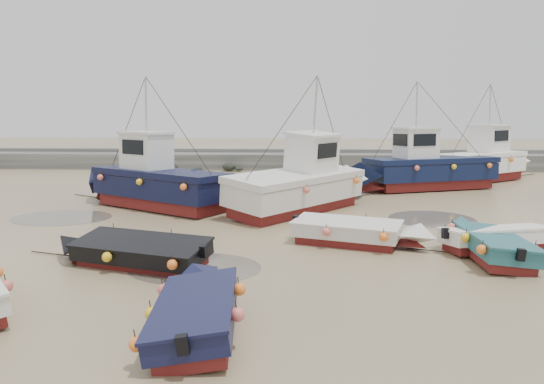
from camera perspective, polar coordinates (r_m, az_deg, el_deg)
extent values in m
plane|color=tan|center=(19.34, 2.75, -5.39)|extent=(120.00, 120.00, 0.00)
cube|color=slate|center=(40.93, 2.69, 3.30)|extent=(60.00, 2.20, 1.20)
cube|color=slate|center=(42.07, 2.69, 4.46)|extent=(60.00, 0.60, 0.25)
ellipsoid|color=black|center=(38.36, 10.33, 2.29)|extent=(0.84, 0.86, 0.51)
ellipsoid|color=black|center=(40.31, 13.85, 2.58)|extent=(0.98, 1.07, 0.72)
ellipsoid|color=black|center=(41.07, 22.87, 2.13)|extent=(0.78, 0.90, 0.59)
ellipsoid|color=black|center=(39.75, -4.66, 2.73)|extent=(0.99, 0.80, 0.58)
ellipsoid|color=black|center=(40.66, 20.15, 2.11)|extent=(0.54, 0.46, 0.30)
ellipsoid|color=black|center=(40.17, 16.65, 2.25)|extent=(0.61, 0.47, 0.46)
ellipsoid|color=black|center=(39.49, -3.58, 2.51)|extent=(0.61, 0.53, 0.32)
ellipsoid|color=black|center=(41.11, 18.21, 2.36)|extent=(0.67, 0.55, 0.43)
ellipsoid|color=black|center=(39.38, -10.79, 2.59)|extent=(1.09, 0.88, 0.72)
ellipsoid|color=black|center=(39.30, -7.95, 2.43)|extent=(0.65, 0.60, 0.37)
ellipsoid|color=black|center=(39.55, 16.55, 2.29)|extent=(0.88, 0.64, 0.62)
ellipsoid|color=black|center=(38.60, 1.31, 2.38)|extent=(0.64, 0.62, 0.48)
ellipsoid|color=black|center=(40.20, 13.94, 2.34)|extent=(0.55, 0.45, 0.29)
cylinder|color=#575044|center=(16.52, -8.30, -8.07)|extent=(4.10, 4.10, 0.01)
cylinder|color=#575044|center=(24.17, 16.83, -2.78)|extent=(3.75, 3.75, 0.01)
cylinder|color=#575044|center=(25.19, -21.71, -2.57)|extent=(4.40, 4.40, 0.01)
cylinder|color=#575044|center=(29.30, 4.62, -0.33)|extent=(5.16, 5.16, 0.01)
sphere|color=orange|center=(14.08, -26.32, -9.41)|extent=(0.30, 0.30, 0.30)
sphere|color=orange|center=(15.28, -27.17, -8.03)|extent=(0.30, 0.30, 0.30)
cube|color=maroon|center=(11.90, -7.79, -14.39)|extent=(1.66, 3.55, 0.30)
cube|color=black|center=(11.76, -7.83, -12.72)|extent=(1.92, 3.83, 0.45)
pyramid|color=black|center=(13.68, -6.92, -7.50)|extent=(1.69, 0.84, 0.90)
cube|color=brown|center=(11.70, -7.85, -11.97)|extent=(1.55, 3.21, 0.10)
cube|color=black|center=(11.66, -7.86, -11.56)|extent=(1.99, 3.91, 0.07)
cube|color=black|center=(9.92, -9.04, -15.98)|extent=(0.23, 0.20, 0.35)
cylinder|color=black|center=(14.84, -6.54, -9.97)|extent=(0.20, 2.00, 0.04)
sphere|color=orange|center=(10.52, -13.97, -15.04)|extent=(0.30, 0.30, 0.30)
sphere|color=orange|center=(10.98, -3.22, -13.70)|extent=(0.30, 0.30, 0.30)
sphere|color=orange|center=(11.85, -12.47, -12.13)|extent=(0.30, 0.30, 0.30)
sphere|color=orange|center=(12.35, -3.06, -11.02)|extent=(0.30, 0.30, 0.30)
sphere|color=orange|center=(13.21, -11.29, -9.80)|extent=(0.30, 0.30, 0.30)
cube|color=maroon|center=(18.50, 22.56, -6.33)|extent=(1.46, 3.36, 0.30)
cube|color=#20585F|center=(18.41, 22.64, -5.20)|extent=(1.71, 3.61, 0.45)
pyramid|color=#20585F|center=(20.27, 20.56, -2.48)|extent=(1.65, 0.74, 0.90)
cube|color=brown|center=(18.37, 22.67, -4.70)|extent=(1.37, 3.04, 0.10)
cube|color=#20585F|center=(18.35, 22.69, -4.43)|extent=(1.78, 3.70, 0.07)
cube|color=black|center=(16.69, 24.98, -6.20)|extent=(0.22, 0.18, 0.35)
cylinder|color=black|center=(21.30, 19.64, -4.48)|extent=(0.08, 2.00, 0.04)
sphere|color=orange|center=(16.77, 21.39, -6.14)|extent=(0.30, 0.30, 0.30)
sphere|color=orange|center=(18.12, 26.25, -5.34)|extent=(0.30, 0.30, 0.30)
sphere|color=orange|center=(18.07, 19.87, -4.96)|extent=(0.30, 0.30, 0.30)
sphere|color=orange|center=(19.38, 24.50, -4.30)|extent=(0.30, 0.30, 0.30)
sphere|color=orange|center=(19.38, 18.56, -3.93)|extent=(0.30, 0.30, 0.30)
cube|color=maroon|center=(19.58, 23.10, -5.52)|extent=(3.59, 1.96, 0.30)
cube|color=white|center=(19.49, 23.17, -4.45)|extent=(3.88, 2.23, 0.45)
cube|color=brown|center=(19.46, 23.20, -3.98)|extent=(3.25, 1.82, 0.10)
cube|color=white|center=(19.44, 23.21, -3.72)|extent=(3.98, 2.30, 0.07)
cube|color=black|center=(18.47, 18.26, -4.34)|extent=(0.23, 0.26, 0.35)
sphere|color=orange|center=(19.41, 18.25, -3.90)|extent=(0.30, 0.30, 0.30)
cube|color=maroon|center=(16.96, -13.71, -7.26)|extent=(4.08, 2.47, 0.30)
cube|color=black|center=(16.86, -13.76, -6.04)|extent=(4.43, 2.79, 0.45)
pyramid|color=black|center=(18.18, -20.17, -3.77)|extent=(1.17, 1.77, 0.90)
cube|color=brown|center=(16.82, -13.78, -5.50)|extent=(3.70, 2.28, 0.10)
cube|color=black|center=(16.79, -13.79, -5.20)|extent=(4.53, 2.88, 0.07)
cube|color=black|center=(15.74, -7.19, -6.28)|extent=(0.24, 0.26, 0.35)
cylinder|color=black|center=(19.03, -22.25, -6.26)|extent=(1.92, 0.64, 0.04)
sphere|color=orange|center=(15.22, -10.54, -7.19)|extent=(0.30, 0.30, 0.30)
sphere|color=orange|center=(17.31, -10.54, -5.16)|extent=(0.30, 0.30, 0.30)
sphere|color=orange|center=(16.41, -17.19, -6.24)|extent=(0.30, 0.30, 0.30)
sphere|color=orange|center=(18.49, -16.41, -4.45)|extent=(0.30, 0.30, 0.30)
cube|color=maroon|center=(19.24, 8.03, -5.10)|extent=(3.71, 2.47, 0.30)
cube|color=silver|center=(19.15, 8.06, -4.01)|extent=(4.03, 2.80, 0.45)
pyramid|color=silver|center=(18.68, 14.65, -3.15)|extent=(1.22, 1.83, 0.90)
cube|color=brown|center=(19.11, 8.07, -3.53)|extent=(3.37, 2.28, 0.10)
cube|color=silver|center=(19.09, 8.08, -3.27)|extent=(4.14, 2.89, 0.07)
cube|color=black|center=(19.63, 2.59, -3.07)|extent=(0.24, 0.27, 0.35)
cylinder|color=black|center=(18.83, 17.30, -6.14)|extent=(1.91, 0.68, 0.04)
sphere|color=orange|center=(20.40, 4.69, -2.82)|extent=(0.30, 0.30, 0.30)
sphere|color=orange|center=(18.33, 5.87, -4.24)|extent=(0.30, 0.30, 0.30)
sphere|color=orange|center=(19.94, 10.08, -3.22)|extent=(0.30, 0.30, 0.30)
sphere|color=orange|center=(17.92, 11.91, -4.71)|extent=(0.30, 0.30, 0.30)
cube|color=maroon|center=(25.95, -11.87, -1.15)|extent=(6.55, 5.11, 0.55)
cube|color=black|center=(25.83, -11.92, 0.48)|extent=(7.14, 5.67, 0.95)
pyramid|color=black|center=(28.72, -17.53, 2.54)|extent=(2.49, 2.82, 1.40)
cube|color=brown|center=(25.76, -11.96, 1.62)|extent=(6.96, 5.50, 0.08)
cube|color=black|center=(25.74, -11.97, 1.93)|extent=(7.30, 5.79, 0.30)
cube|color=white|center=(26.32, -13.47, 4.16)|extent=(2.59, 2.50, 1.70)
cube|color=white|center=(26.25, -13.55, 6.13)|extent=(2.80, 2.70, 0.12)
cube|color=black|center=(27.06, -14.96, 4.78)|extent=(0.80, 1.26, 0.68)
cylinder|color=#B7B7B2|center=(26.22, -13.66, 9.10)|extent=(0.10, 0.10, 2.60)
cylinder|color=black|center=(29.84, -18.71, -0.57)|extent=(2.59, 1.61, 0.05)
sphere|color=#DC6459|center=(22.93, -9.58, 0.35)|extent=(0.30, 0.30, 0.30)
sphere|color=#DC6459|center=(25.79, -7.70, 1.39)|extent=(0.30, 0.30, 0.30)
sphere|color=#DC6459|center=(24.88, -14.16, 0.89)|extent=(0.30, 0.30, 0.30)
sphere|color=#DC6459|center=(27.68, -11.94, 1.81)|extent=(0.30, 0.30, 0.30)
sphere|color=#DC6459|center=(26.97, -18.05, 1.36)|extent=(0.30, 0.30, 0.30)
cube|color=maroon|center=(24.57, 2.47, -1.55)|extent=(5.92, 6.50, 0.55)
cube|color=silver|center=(24.44, 2.48, 0.18)|extent=(6.52, 7.11, 0.95)
pyramid|color=silver|center=(27.63, 8.05, 2.63)|extent=(2.81, 2.68, 1.40)
cube|color=brown|center=(24.36, 2.49, 1.38)|extent=(6.34, 6.92, 0.08)
cube|color=silver|center=(24.34, 2.49, 1.70)|extent=(6.66, 7.27, 0.30)
cube|color=white|center=(24.99, 3.96, 4.13)|extent=(2.61, 2.64, 1.70)
cube|color=white|center=(24.92, 3.99, 6.21)|extent=(2.82, 2.85, 0.12)
cube|color=black|center=(25.77, 5.39, 4.84)|extent=(1.16, 0.98, 0.68)
cylinder|color=#B7B7B2|center=(24.89, 4.02, 9.34)|extent=(0.10, 0.10, 2.60)
cylinder|color=black|center=(28.81, 9.26, -0.53)|extent=(1.96, 2.33, 0.05)
sphere|color=#DC6459|center=(23.25, -4.63, 0.57)|extent=(0.30, 0.30, 0.30)
sphere|color=#DC6459|center=(22.80, 3.55, 0.41)|extent=(0.30, 0.30, 0.30)
sphere|color=#DC6459|center=(25.97, 1.56, 1.53)|extent=(0.30, 0.30, 0.30)
sphere|color=#DC6459|center=(25.86, 8.89, 1.38)|extent=(0.30, 0.30, 0.30)
cube|color=maroon|center=(32.67, 16.63, 0.80)|extent=(7.26, 4.32, 0.55)
cube|color=#0C1533|center=(32.57, 16.69, 2.10)|extent=(7.86, 4.86, 0.95)
pyramid|color=#0C1533|center=(30.44, 9.96, 3.20)|extent=(2.19, 2.99, 1.40)
cube|color=brown|center=(32.51, 16.73, 3.00)|extent=(7.67, 4.70, 0.08)
cube|color=#0C1533|center=(32.50, 16.74, 3.25)|extent=(8.04, 4.96, 0.30)
cube|color=white|center=(31.89, 15.29, 4.95)|extent=(2.49, 2.41, 1.70)
cube|color=white|center=(31.84, 15.36, 6.59)|extent=(2.69, 2.60, 0.12)
cube|color=black|center=(31.36, 13.70, 5.42)|extent=(0.55, 1.53, 0.68)
cylinder|color=#B7B7B2|center=(31.81, 15.46, 9.03)|extent=(0.10, 0.10, 2.60)
cylinder|color=black|center=(30.19, 7.89, -0.05)|extent=(2.87, 0.99, 0.05)
sphere|color=#DC6459|center=(33.04, 22.39, 2.51)|extent=(0.30, 0.30, 0.30)
sphere|color=#DC6459|center=(34.70, 17.90, 3.06)|extent=(0.30, 0.30, 0.30)
sphere|color=#DC6459|center=(31.64, 19.03, 2.43)|extent=(0.30, 0.30, 0.30)
sphere|color=#DC6459|center=(33.47, 14.53, 3.00)|extent=(0.30, 0.30, 0.30)
sphere|color=#DC6459|center=(30.37, 15.36, 2.34)|extent=(0.30, 0.30, 0.30)
sphere|color=#DC6459|center=(32.35, 10.92, 2.91)|extent=(0.30, 0.30, 0.30)
cube|color=maroon|center=(37.01, 21.47, 1.51)|extent=(5.87, 5.01, 0.55)
cube|color=white|center=(36.92, 21.54, 2.66)|extent=(6.43, 5.56, 0.95)
pyramid|color=white|center=(39.80, 24.66, 3.91)|extent=(2.63, 2.90, 1.40)
cube|color=brown|center=(36.87, 21.59, 3.45)|extent=(6.25, 5.40, 0.08)
cube|color=white|center=(36.86, 21.60, 3.67)|extent=(6.57, 5.68, 0.30)
cube|color=white|center=(37.46, 22.44, 5.19)|extent=(2.66, 2.61, 1.70)
cube|color=white|center=(37.41, 22.53, 6.58)|extent=(2.87, 2.82, 0.12)
cube|color=black|center=(38.28, 23.35, 5.59)|extent=(0.91, 1.27, 0.68)
cylinder|color=#B7B7B2|center=(37.39, 22.66, 8.66)|extent=(0.10, 0.10, 2.60)
cylinder|color=black|center=(40.86, 25.31, 1.59)|extent=(2.49, 1.76, 0.05)
sphere|color=#DC6459|center=(35.85, 17.50, 3.27)|extent=(0.30, 0.30, 0.30)
sphere|color=#DC6459|center=(35.11, 22.24, 2.88)|extent=(0.30, 0.30, 0.30)
sphere|color=#DC6459|center=(37.72, 19.87, 3.43)|extent=(0.30, 0.30, 0.30)
sphere|color=#DC6459|center=(37.09, 24.41, 3.05)|extent=(0.30, 0.30, 0.30)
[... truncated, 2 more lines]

